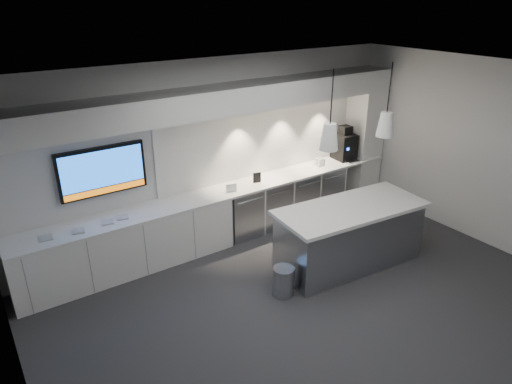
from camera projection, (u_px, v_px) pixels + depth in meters
floor at (310, 301)px, 6.28m from camera, size 7.00×7.00×0.00m
ceiling at (323, 81)px, 5.07m from camera, size 7.00×7.00×0.00m
wall_back at (216, 150)px, 7.57m from camera, size 7.00×0.00×7.00m
wall_left at (4, 301)px, 3.87m from camera, size 0.00×7.00×7.00m
wall_right at (477, 152)px, 7.49m from camera, size 0.00×7.00×7.00m
back_counter at (227, 191)px, 7.57m from camera, size 6.80×0.65×0.04m
left_base_cabinets at (128, 244)px, 6.85m from camera, size 3.30×0.63×0.86m
fridge_unit_a at (240, 212)px, 7.88m from camera, size 0.60×0.61×0.85m
fridge_unit_b at (270, 203)px, 8.21m from camera, size 0.60×0.61×0.85m
fridge_unit_c at (297, 195)px, 8.53m from camera, size 0.60×0.61×0.85m
fridge_unit_d at (322, 187)px, 8.86m from camera, size 0.60×0.61×0.85m
backsplash at (275, 136)px, 8.15m from camera, size 4.60×0.03×1.30m
soffit at (224, 99)px, 6.98m from camera, size 6.90×0.60×0.40m
column at (364, 135)px, 9.07m from camera, size 0.55×0.55×2.60m
wall_tv at (102, 171)px, 6.52m from camera, size 1.25×0.07×0.72m
island at (349, 235)px, 6.98m from camera, size 2.39×1.19×0.98m
bin at (284, 281)px, 6.35m from camera, size 0.39×0.39×0.42m
coffee_machine at (345, 146)px, 8.86m from camera, size 0.40×0.56×0.66m
sign_black at (257, 178)px, 7.81m from camera, size 0.14×0.05×0.18m
sign_white at (231, 188)px, 7.46m from camera, size 0.18×0.06×0.14m
cup_cluster at (320, 162)px, 8.60m from camera, size 0.16×0.16×0.14m
tray_a at (46, 238)px, 6.05m from camera, size 0.17×0.17×0.02m
tray_b at (79, 231)px, 6.23m from camera, size 0.19×0.19×0.02m
tray_c at (108, 222)px, 6.47m from camera, size 0.19×0.19×0.02m
tray_d at (123, 217)px, 6.61m from camera, size 0.19×0.19×0.02m
pendant_left at (329, 137)px, 6.03m from camera, size 0.25×0.25×1.06m
pendant_right at (386, 124)px, 6.59m from camera, size 0.25×0.25×1.06m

